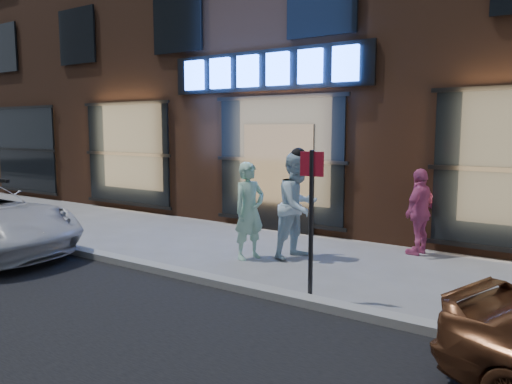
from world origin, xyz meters
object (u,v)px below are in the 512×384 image
(man_cap, at_px, (298,206))
(passerby, at_px, (420,212))
(man_bowtie, at_px, (249,211))
(sign_post, at_px, (311,211))

(man_cap, distance_m, passerby, 2.28)
(man_bowtie, height_order, man_cap, man_cap)
(man_cap, relative_size, passerby, 1.19)
(sign_post, bearing_deg, man_bowtie, 140.57)
(man_cap, bearing_deg, man_bowtie, 142.36)
(man_bowtie, xyz_separation_m, passerby, (2.41, 2.02, -0.07))
(passerby, relative_size, sign_post, 0.78)
(man_cap, height_order, passerby, man_cap)
(man_cap, height_order, sign_post, sign_post)
(man_cap, relative_size, sign_post, 0.93)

